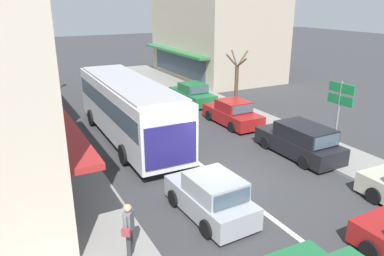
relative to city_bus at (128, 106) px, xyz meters
name	(u,v)px	position (x,y,z in m)	size (l,w,h in m)	color
ground_plane	(221,180)	(1.77, -6.30, -1.88)	(140.00, 140.00, 0.00)	#353538
lane_centre_line	(179,148)	(1.77, -2.30, -1.88)	(0.20, 28.00, 0.01)	silver
sidewalk_left	(30,158)	(-5.03, -0.30, -1.81)	(5.20, 44.00, 0.14)	gray
kerb_right	(254,119)	(7.97, -0.30, -1.82)	(2.80, 44.00, 0.12)	gray
building_right_far	(215,26)	(13.25, 13.16, 2.91)	(8.91, 12.55, 9.59)	#B2A38E
city_bus	(128,106)	(0.00, 0.00, 0.00)	(2.86, 10.89, 3.23)	silver
hatchback_queue_far_back	(211,197)	(0.02, -8.41, -1.17)	(1.94, 3.77, 1.54)	#9EA3A8
parked_wagon_kerb_second	(300,141)	(6.46, -5.87, -1.14)	(1.95, 4.50, 1.58)	black
parked_sedan_kerb_third	(232,113)	(6.32, -0.32, -1.22)	(1.92, 4.21, 1.47)	maroon
parked_sedan_kerb_rear	(192,94)	(6.47, 5.06, -1.22)	(1.95, 4.23, 1.47)	#1E6638
traffic_light_downstreet	(47,58)	(-2.10, 12.79, 0.97)	(0.33, 0.24, 4.20)	gray
directional_road_sign	(340,101)	(7.94, -6.61, 0.82)	(0.10, 1.40, 3.60)	gray
street_tree_right	(236,84)	(7.80, 1.50, 0.07)	(1.67, 1.67, 4.06)	brown
pedestrian_with_handbag_near	(129,227)	(-3.21, -9.31, -0.81)	(0.49, 0.61, 1.63)	#333338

